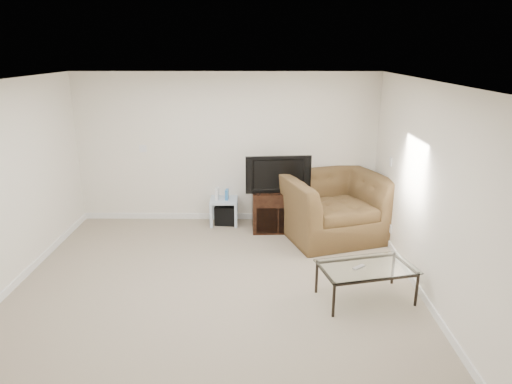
{
  "coord_description": "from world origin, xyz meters",
  "views": [
    {
      "loc": [
        0.55,
        -4.96,
        2.84
      ],
      "look_at": [
        0.5,
        1.2,
        0.9
      ],
      "focal_mm": 32.0,
      "sensor_mm": 36.0,
      "label": 1
    }
  ],
  "objects_px": {
    "television": "(277,173)",
    "tv_stand": "(277,210)",
    "side_table": "(224,211)",
    "subwoofer": "(226,214)",
    "recliner": "(333,196)",
    "coffee_table": "(365,283)"
  },
  "relations": [
    {
      "from": "subwoofer",
      "to": "recliner",
      "type": "distance_m",
      "value": 1.87
    },
    {
      "from": "television",
      "to": "coffee_table",
      "type": "bearing_deg",
      "value": -71.82
    },
    {
      "from": "tv_stand",
      "to": "side_table",
      "type": "bearing_deg",
      "value": 162.29
    },
    {
      "from": "tv_stand",
      "to": "television",
      "type": "distance_m",
      "value": 0.63
    },
    {
      "from": "recliner",
      "to": "coffee_table",
      "type": "relative_size",
      "value": 1.39
    },
    {
      "from": "subwoofer",
      "to": "recliner",
      "type": "bearing_deg",
      "value": -17.27
    },
    {
      "from": "television",
      "to": "tv_stand",
      "type": "bearing_deg",
      "value": 87.33
    },
    {
      "from": "coffee_table",
      "to": "subwoofer",
      "type": "bearing_deg",
      "value": 126.54
    },
    {
      "from": "television",
      "to": "recliner",
      "type": "distance_m",
      "value": 0.95
    },
    {
      "from": "side_table",
      "to": "recliner",
      "type": "distance_m",
      "value": 1.87
    },
    {
      "from": "side_table",
      "to": "coffee_table",
      "type": "xyz_separation_m",
      "value": [
        1.85,
        -2.44,
        -0.0
      ]
    },
    {
      "from": "side_table",
      "to": "subwoofer",
      "type": "height_order",
      "value": "side_table"
    },
    {
      "from": "tv_stand",
      "to": "coffee_table",
      "type": "bearing_deg",
      "value": -69.44
    },
    {
      "from": "television",
      "to": "recliner",
      "type": "xyz_separation_m",
      "value": [
        0.86,
        -0.25,
        -0.3
      ]
    },
    {
      "from": "tv_stand",
      "to": "side_table",
      "type": "xyz_separation_m",
      "value": [
        -0.88,
        0.23,
        -0.12
      ]
    },
    {
      "from": "side_table",
      "to": "television",
      "type": "bearing_deg",
      "value": -16.6
    },
    {
      "from": "television",
      "to": "side_table",
      "type": "height_order",
      "value": "television"
    },
    {
      "from": "tv_stand",
      "to": "coffee_table",
      "type": "relative_size",
      "value": 0.73
    },
    {
      "from": "television",
      "to": "coffee_table",
      "type": "distance_m",
      "value": 2.5
    },
    {
      "from": "subwoofer",
      "to": "side_table",
      "type": "bearing_deg",
      "value": -144.97
    },
    {
      "from": "television",
      "to": "coffee_table",
      "type": "xyz_separation_m",
      "value": [
        0.97,
        -2.18,
        -0.75
      ]
    },
    {
      "from": "subwoofer",
      "to": "recliner",
      "type": "height_order",
      "value": "recliner"
    }
  ]
}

